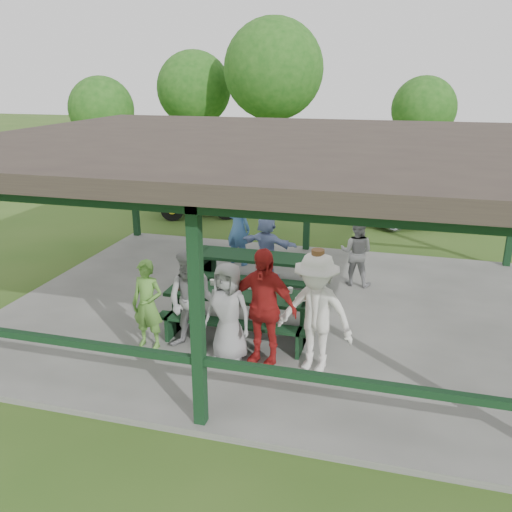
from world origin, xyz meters
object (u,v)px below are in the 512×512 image
(contestant_red, at_px, (263,307))
(spectator_blue, at_px, (238,227))
(contestant_grey_left, at_px, (192,302))
(contestant_grey_mid, at_px, (228,312))
(contestant_white_fedora, at_px, (316,313))
(pickup_truck, at_px, (438,200))
(spectator_lblue, at_px, (267,246))
(picnic_table_near, at_px, (242,307))
(picnic_table_far, at_px, (257,268))
(spectator_grey, at_px, (356,252))
(farm_trailer, at_px, (199,196))
(contestant_green, at_px, (148,305))

(contestant_red, height_order, spectator_blue, contestant_red)
(contestant_grey_left, height_order, contestant_grey_mid, contestant_grey_left)
(contestant_grey_mid, bearing_deg, contestant_red, 12.19)
(contestant_red, xyz_separation_m, contestant_white_fedora, (0.80, 0.02, -0.00))
(contestant_white_fedora, xyz_separation_m, pickup_truck, (2.20, 10.03, -0.36))
(spectator_lblue, bearing_deg, picnic_table_near, 109.13)
(contestant_white_fedora, relative_size, spectator_blue, 1.08)
(pickup_truck, bearing_deg, contestant_red, 142.79)
(picnic_table_far, distance_m, spectator_blue, 1.72)
(spectator_lblue, relative_size, spectator_grey, 1.00)
(contestant_red, distance_m, spectator_grey, 3.90)
(contestant_white_fedora, bearing_deg, contestant_red, -163.80)
(picnic_table_near, bearing_deg, farm_trailer, 115.65)
(picnic_table_near, distance_m, contestant_white_fedora, 1.73)
(contestant_grey_mid, bearing_deg, pickup_truck, 80.82)
(picnic_table_far, relative_size, contestant_grey_left, 1.58)
(contestant_green, bearing_deg, spectator_lblue, 78.21)
(contestant_grey_mid, xyz_separation_m, contestant_white_fedora, (1.36, 0.04, 0.14))
(contestant_red, height_order, farm_trailer, contestant_red)
(picnic_table_far, xyz_separation_m, pickup_truck, (3.89, 7.15, 0.10))
(contestant_grey_left, xyz_separation_m, spectator_lblue, (0.33, 3.58, -0.13))
(contestant_green, height_order, spectator_blue, spectator_blue)
(spectator_grey, relative_size, farm_trailer, 0.40)
(picnic_table_near, height_order, picnic_table_far, same)
(contestant_green, distance_m, spectator_lblue, 3.81)
(pickup_truck, bearing_deg, contestant_white_fedora, 147.05)
(picnic_table_near, distance_m, pickup_truck, 9.84)
(contestant_grey_left, height_order, contestant_white_fedora, contestant_white_fedora)
(contestant_grey_mid, height_order, spectator_blue, spectator_blue)
(picnic_table_far, height_order, spectator_blue, spectator_blue)
(picnic_table_near, height_order, contestant_grey_left, contestant_grey_left)
(picnic_table_far, xyz_separation_m, spectator_blue, (-0.85, 1.44, 0.41))
(contestant_grey_left, bearing_deg, picnic_table_far, 89.09)
(picnic_table_far, bearing_deg, contestant_grey_mid, -83.48)
(contestant_green, bearing_deg, contestant_grey_left, 10.90)
(picnic_table_far, height_order, contestant_white_fedora, contestant_white_fedora)
(contestant_grey_mid, xyz_separation_m, spectator_blue, (-1.18, 4.37, 0.09))
(spectator_grey, bearing_deg, picnic_table_far, 30.09)
(spectator_grey, bearing_deg, contestant_red, 80.99)
(contestant_grey_left, xyz_separation_m, contestant_grey_mid, (0.65, -0.13, -0.05))
(spectator_grey, distance_m, pickup_truck, 6.60)
(contestant_white_fedora, xyz_separation_m, spectator_grey, (0.27, 3.72, -0.22))
(contestant_grey_left, bearing_deg, spectator_grey, 63.57)
(contestant_green, xyz_separation_m, contestant_grey_mid, (1.39, -0.05, 0.05))
(contestant_white_fedora, height_order, pickup_truck, contestant_white_fedora)
(spectator_blue, xyz_separation_m, farm_trailer, (-2.73, 4.57, -0.36))
(spectator_grey, height_order, farm_trailer, spectator_grey)
(contestant_red, distance_m, spectator_blue, 4.69)
(farm_trailer, bearing_deg, contestant_grey_mid, -86.85)
(contestant_white_fedora, relative_size, farm_trailer, 0.53)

